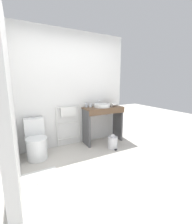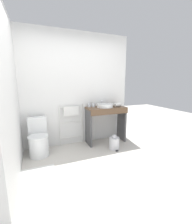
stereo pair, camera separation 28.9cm
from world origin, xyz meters
TOP-DOWN VIEW (x-y plane):
  - ground_plane at (0.00, 0.00)m, footprint 12.00×12.00m
  - wall_back at (0.00, 1.62)m, footprint 2.65×0.12m
  - wall_side at (-1.27, 0.78)m, footprint 0.12×2.31m
  - toilet at (-0.89, 1.25)m, footprint 0.39×0.54m
  - towel_radiator at (-0.14, 1.51)m, footprint 0.56×0.06m
  - vanity_counter at (0.67, 1.32)m, footprint 0.94×0.45m
  - sink_basin at (0.64, 1.33)m, footprint 0.39×0.39m
  - faucet at (0.64, 1.51)m, footprint 0.02×0.10m
  - cup_near_wall at (0.31, 1.49)m, footprint 0.06×0.06m
  - cup_near_edge at (0.39, 1.45)m, footprint 0.07×0.07m
  - hair_dryer at (0.98, 1.31)m, footprint 0.19×0.18m
  - trash_bin at (0.67, 0.89)m, footprint 0.22×0.25m
  - bath_mat at (-0.94, 0.56)m, footprint 0.56×0.36m

SIDE VIEW (x-z plane):
  - ground_plane at x=0.00m, z-range 0.00..0.00m
  - bath_mat at x=-0.94m, z-range 0.00..0.01m
  - trash_bin at x=0.67m, z-range -0.02..0.31m
  - toilet at x=-0.89m, z-range -0.07..0.70m
  - vanity_counter at x=0.67m, z-range 0.15..1.04m
  - towel_radiator at x=-0.14m, z-range 0.22..1.17m
  - sink_basin at x=0.64m, z-range 0.88..0.97m
  - hair_dryer at x=0.98m, z-range 0.88..0.97m
  - cup_near_edge at x=0.39m, z-range 0.88..0.98m
  - cup_near_wall at x=0.31m, z-range 0.88..0.98m
  - faucet at x=0.64m, z-range 0.90..1.05m
  - wall_back at x=0.00m, z-range 0.00..2.58m
  - wall_side at x=-1.27m, z-range 0.00..2.58m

